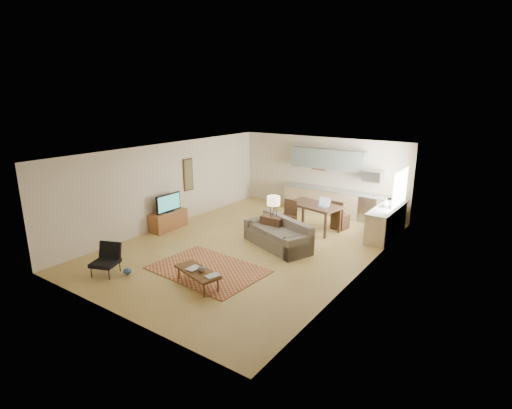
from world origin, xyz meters
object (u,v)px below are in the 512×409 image
Objects in this scene: coffee_table at (198,278)px; tv_credenza at (168,220)px; sofa at (277,233)px; armchair at (105,260)px; dining_table at (314,217)px; console_table at (273,229)px.

coffee_table is 0.99× the size of tv_credenza.
sofa is at bearing 101.85° from coffee_table.
dining_table is (2.59, 5.78, 0.05)m from armchair.
sofa is 2.95× the size of console_table.
console_table is at bearing 41.89° from armchair.
armchair reaches higher than coffee_table.
sofa is 1.35× the size of dining_table.
console_table is at bearing -96.42° from dining_table.
armchair is at bearing -143.93° from coffee_table.
coffee_table is at bearing -34.43° from tv_credenza.
console_table is 0.46× the size of dining_table.
armchair is at bearing -102.54° from dining_table.
console_table is at bearing 159.07° from sofa.
console_table is (2.08, 4.20, 0.01)m from armchair.
sofa is 1.80× the size of tv_credenza.
dining_table reaches higher than armchair.
tv_credenza is at bearing -134.61° from dining_table.
armchair reaches higher than tv_credenza.
coffee_table is 4.97m from dining_table.
console_table is 1.66m from dining_table.
tv_credenza is at bearing 89.60° from armchair.
coffee_table is (-0.19, -3.07, -0.21)m from sofa.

